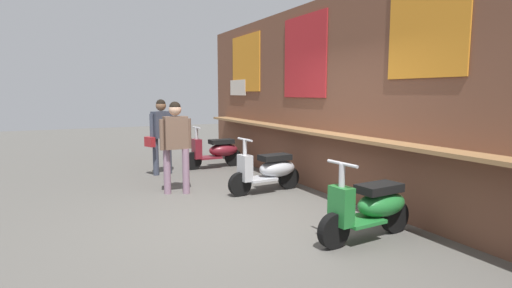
{
  "coord_description": "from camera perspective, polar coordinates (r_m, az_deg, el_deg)",
  "views": [
    {
      "loc": [
        4.83,
        -2.19,
        1.73
      ],
      "look_at": [
        -1.46,
        0.94,
        0.83
      ],
      "focal_mm": 28.14,
      "sensor_mm": 36.0,
      "label": 1
    }
  ],
  "objects": [
    {
      "name": "ground_plane",
      "position": [
        5.57,
        -1.99,
        -10.74
      ],
      "size": [
        32.36,
        32.36,
        0.0
      ],
      "primitive_type": "plane",
      "color": "#56544F"
    },
    {
      "name": "market_stall_facade",
      "position": [
        6.41,
        14.65,
        6.42
      ],
      "size": [
        11.56,
        0.61,
        3.3
      ],
      "color": "brown",
      "rests_on": "ground_plane"
    },
    {
      "name": "scooter_maroon",
      "position": [
        9.31,
        -5.6,
        -0.99
      ],
      "size": [
        0.46,
        1.4,
        0.97
      ],
      "rotation": [
        0.0,
        0.0,
        -1.55
      ],
      "color": "maroon",
      "rests_on": "ground_plane"
    },
    {
      "name": "scooter_silver",
      "position": [
        7.01,
        1.88,
        -3.69
      ],
      "size": [
        0.49,
        1.4,
        0.97
      ],
      "rotation": [
        0.0,
        0.0,
        -1.5
      ],
      "color": "#B2B5BA",
      "rests_on": "ground_plane"
    },
    {
      "name": "scooter_green",
      "position": [
        4.98,
        16.09,
        -8.57
      ],
      "size": [
        0.5,
        1.4,
        0.97
      ],
      "rotation": [
        0.0,
        0.0,
        -1.49
      ],
      "color": "#237533",
      "rests_on": "ground_plane"
    },
    {
      "name": "shopper_with_handbag",
      "position": [
        8.64,
        -13.36,
        1.99
      ],
      "size": [
        0.43,
        0.63,
        1.59
      ],
      "rotation": [
        0.0,
        0.0,
        0.37
      ],
      "color": "#383D4C",
      "rests_on": "ground_plane"
    },
    {
      "name": "shopper_browsing",
      "position": [
        6.93,
        -11.34,
        0.82
      ],
      "size": [
        0.24,
        0.55,
        1.58
      ],
      "rotation": [
        0.0,
        0.0,
        3.17
      ],
      "color": "gray",
      "rests_on": "ground_plane"
    }
  ]
}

